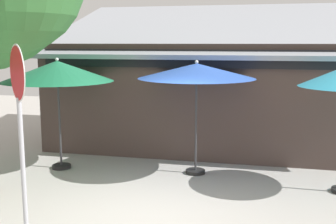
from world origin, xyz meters
name	(u,v)px	position (x,y,z in m)	size (l,w,h in m)	color
ground_plane	(143,215)	(0.00, 0.00, -0.05)	(28.00, 28.00, 0.10)	#ADA8A0
cafe_building	(216,89)	(0.57, 5.84, 1.55)	(9.34, 5.55, 4.23)	#473833
stop_sign	(19,104)	(-1.43, -1.36, 2.07)	(0.60, 0.58, 2.93)	#A8AAB2
patio_umbrella_forest_green_left	(57,72)	(-2.63, 2.09, 2.28)	(2.56, 2.56, 2.60)	black
patio_umbrella_royal_blue_center	(197,72)	(0.53, 2.42, 2.31)	(2.59, 2.59, 2.56)	black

